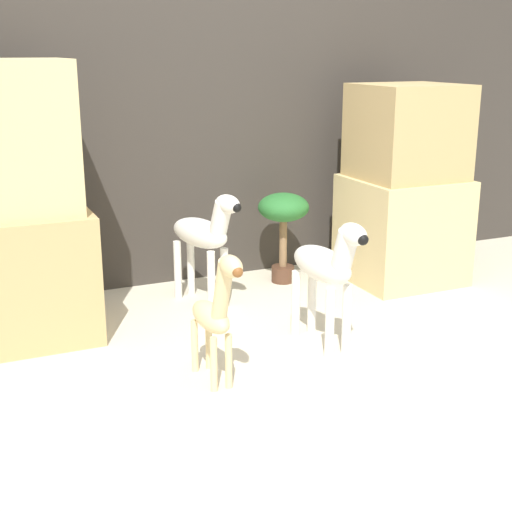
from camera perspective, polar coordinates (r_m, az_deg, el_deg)
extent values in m
plane|color=beige|center=(3.12, 4.70, -9.04)|extent=(14.00, 14.00, 0.00)
cube|color=#38332D|center=(4.16, -4.78, 13.05)|extent=(6.40, 0.08, 2.20)
cube|color=tan|center=(3.53, -17.94, -1.42)|extent=(0.61, 0.58, 0.61)
cube|color=#DBC184|center=(3.40, -18.89, 8.97)|extent=(0.52, 0.49, 0.68)
cube|color=#DBC184|center=(4.28, 11.60, 2.10)|extent=(0.61, 0.58, 0.61)
cube|color=tan|center=(4.18, 12.04, 9.69)|extent=(0.55, 0.52, 0.53)
cylinder|color=white|center=(3.23, 7.26, -5.04)|extent=(0.04, 0.04, 0.33)
cylinder|color=white|center=(3.18, 5.92, -5.34)|extent=(0.04, 0.04, 0.33)
cylinder|color=white|center=(3.45, 4.50, -3.56)|extent=(0.04, 0.04, 0.33)
cylinder|color=white|center=(3.40, 3.20, -3.82)|extent=(0.04, 0.04, 0.33)
ellipsoid|color=white|center=(3.24, 5.28, -0.65)|extent=(0.19, 0.42, 0.15)
cylinder|color=white|center=(3.07, 7.13, 0.56)|extent=(0.10, 0.15, 0.19)
ellipsoid|color=white|center=(3.01, 7.77, 1.74)|extent=(0.10, 0.17, 0.10)
sphere|color=black|center=(2.96, 8.54, 1.30)|extent=(0.05, 0.05, 0.05)
cube|color=black|center=(3.07, 7.13, 0.71)|extent=(0.03, 0.08, 0.16)
cylinder|color=white|center=(3.77, -2.54, -1.75)|extent=(0.04, 0.04, 0.33)
cylinder|color=white|center=(3.72, -3.60, -2.05)|extent=(0.04, 0.04, 0.33)
cylinder|color=white|center=(3.98, -5.23, -0.84)|extent=(0.04, 0.04, 0.33)
cylinder|color=white|center=(3.93, -6.28, -1.11)|extent=(0.04, 0.04, 0.33)
ellipsoid|color=white|center=(3.79, -4.52, 1.86)|extent=(0.28, 0.43, 0.15)
cylinder|color=white|center=(3.63, -2.83, 3.10)|extent=(0.13, 0.16, 0.19)
ellipsoid|color=white|center=(3.58, -2.28, 4.18)|extent=(0.14, 0.18, 0.10)
sphere|color=black|center=(3.53, -1.55, 3.89)|extent=(0.05, 0.05, 0.05)
cube|color=black|center=(3.63, -2.83, 3.24)|extent=(0.05, 0.08, 0.16)
cylinder|color=beige|center=(2.91, -2.20, -8.42)|extent=(0.03, 0.03, 0.23)
cylinder|color=beige|center=(2.88, -3.39, -8.65)|extent=(0.03, 0.03, 0.23)
cylinder|color=beige|center=(3.08, -3.79, -6.96)|extent=(0.03, 0.03, 0.23)
cylinder|color=beige|center=(3.06, -4.92, -7.16)|extent=(0.03, 0.03, 0.23)
ellipsoid|color=beige|center=(2.92, -3.65, -4.86)|extent=(0.12, 0.30, 0.11)
cylinder|color=beige|center=(2.76, -2.70, -2.75)|extent=(0.07, 0.15, 0.27)
ellipsoid|color=beige|center=(2.65, -2.01, -0.81)|extent=(0.08, 0.14, 0.08)
sphere|color=brown|center=(2.60, -1.48, -1.29)|extent=(0.04, 0.04, 0.04)
cylinder|color=#513323|center=(4.22, 2.15, -1.44)|extent=(0.13, 0.13, 0.10)
cylinder|color=brown|center=(4.17, 2.18, 0.99)|extent=(0.04, 0.04, 0.27)
ellipsoid|color=#286B2D|center=(4.11, 2.21, 3.92)|extent=(0.30, 0.30, 0.16)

